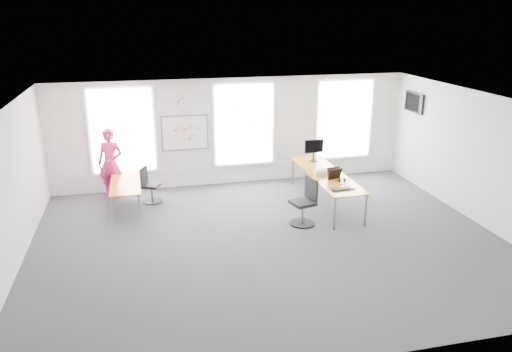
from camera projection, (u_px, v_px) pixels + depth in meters
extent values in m
plane|color=#2C2C31|center=(269.00, 241.00, 10.74)|extent=(10.00, 10.00, 0.00)
plane|color=silver|center=(270.00, 103.00, 9.79)|extent=(10.00, 10.00, 0.00)
plane|color=silver|center=(233.00, 132.00, 13.96)|extent=(10.00, 0.00, 10.00)
plane|color=silver|center=(347.00, 268.00, 6.58)|extent=(10.00, 0.00, 10.00)
plane|color=silver|center=(7.00, 195.00, 9.18)|extent=(0.00, 10.00, 10.00)
plane|color=silver|center=(482.00, 160.00, 11.36)|extent=(0.00, 10.00, 10.00)
cube|color=white|center=(122.00, 131.00, 13.21)|extent=(1.60, 0.06, 2.20)
cube|color=white|center=(244.00, 124.00, 13.94)|extent=(1.60, 0.06, 2.20)
cube|color=white|center=(344.00, 119.00, 14.59)|extent=(1.60, 0.06, 2.20)
cube|color=orange|center=(326.00, 174.00, 12.64)|extent=(0.88, 3.29, 0.03)
cylinder|color=gray|center=(335.00, 214.00, 11.22)|extent=(0.05, 0.05, 0.77)
cylinder|color=gray|center=(366.00, 211.00, 11.39)|extent=(0.05, 0.05, 0.77)
cylinder|color=gray|center=(293.00, 172.00, 14.15)|extent=(0.05, 0.05, 0.77)
cylinder|color=gray|center=(318.00, 170.00, 14.31)|extent=(0.05, 0.05, 0.77)
cube|color=orange|center=(125.00, 183.00, 12.37)|extent=(0.73, 1.82, 0.03)
cylinder|color=gray|center=(113.00, 210.00, 11.62)|extent=(0.05, 0.05, 0.64)
cylinder|color=gray|center=(139.00, 207.00, 11.76)|extent=(0.05, 0.05, 0.64)
cylinder|color=gray|center=(115.00, 186.00, 13.19)|extent=(0.05, 0.05, 0.64)
cylinder|color=gray|center=(138.00, 184.00, 13.32)|extent=(0.05, 0.05, 0.64)
cylinder|color=black|center=(302.00, 223.00, 11.62)|extent=(0.58, 0.58, 0.03)
cylinder|color=gray|center=(302.00, 213.00, 11.54)|extent=(0.07, 0.07, 0.47)
cube|color=black|center=(303.00, 203.00, 11.46)|extent=(0.60, 0.60, 0.08)
cube|color=black|center=(311.00, 189.00, 11.46)|extent=(0.17, 0.47, 0.50)
cylinder|color=black|center=(153.00, 201.00, 12.97)|extent=(0.50, 0.50, 0.03)
cylinder|color=gray|center=(152.00, 193.00, 12.90)|extent=(0.06, 0.06, 0.40)
cube|color=black|center=(152.00, 185.00, 12.83)|extent=(0.55, 0.55, 0.07)
cube|color=black|center=(144.00, 175.00, 12.78)|extent=(0.20, 0.39, 0.43)
imported|color=#C32261|center=(111.00, 163.00, 13.03)|extent=(0.79, 0.65, 1.86)
cube|color=white|center=(185.00, 133.00, 13.62)|extent=(1.20, 0.03, 0.90)
cylinder|color=gray|center=(184.00, 104.00, 13.37)|extent=(0.30, 0.04, 0.30)
cube|color=black|center=(414.00, 102.00, 13.87)|extent=(0.06, 0.90, 0.55)
cube|color=black|center=(341.00, 189.00, 11.49)|extent=(0.51, 0.29, 0.02)
ellipsoid|color=black|center=(354.00, 189.00, 11.51)|extent=(0.09, 0.11, 0.04)
cylinder|color=black|center=(342.00, 185.00, 11.82)|extent=(0.07, 0.07, 0.01)
cylinder|color=black|center=(340.00, 180.00, 12.00)|extent=(0.04, 0.08, 0.08)
cylinder|color=black|center=(345.00, 180.00, 12.03)|extent=(0.04, 0.08, 0.08)
cylinder|color=gold|center=(340.00, 180.00, 12.00)|extent=(0.01, 0.09, 0.09)
cube|color=black|center=(342.00, 179.00, 12.00)|extent=(0.14, 0.02, 0.01)
cube|color=black|center=(334.00, 173.00, 12.23)|extent=(0.36, 0.16, 0.29)
cube|color=#FF5D09|center=(335.00, 174.00, 12.16)|extent=(0.35, 0.17, 0.26)
cube|color=black|center=(335.00, 174.00, 12.14)|extent=(0.37, 0.18, 0.28)
cube|color=beige|center=(321.00, 172.00, 12.56)|extent=(0.35, 0.28, 0.11)
cylinder|color=black|center=(313.00, 161.00, 13.67)|extent=(0.22, 0.22, 0.02)
cylinder|color=black|center=(313.00, 157.00, 13.63)|extent=(0.04, 0.04, 0.22)
cube|color=black|center=(314.00, 146.00, 13.52)|extent=(0.55, 0.08, 0.37)
cube|color=black|center=(314.00, 146.00, 13.50)|extent=(0.51, 0.05, 0.33)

